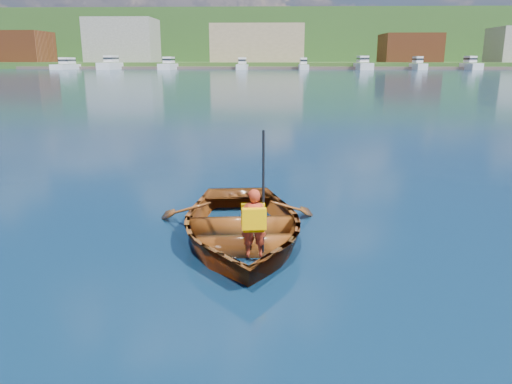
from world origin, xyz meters
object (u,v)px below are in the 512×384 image
Objects in this scene: rowboat at (241,225)px; dock at (275,68)px; child_paddler at (254,221)px; marina_yachts at (272,65)px.

dock is at bearing 89.66° from rowboat.
rowboat is 2.41× the size of child_paddler.
child_paddler is at bearing -90.25° from dock.
marina_yachts is at bearing -102.00° from dock.
child_paddler is 0.01× the size of marina_yachts.
marina_yachts is (-0.35, 143.56, 0.73)m from child_paddler.
rowboat is 147.35m from dock.
rowboat is 0.98m from child_paddler.
marina_yachts is (-0.99, -4.66, 0.95)m from dock.
dock reaches higher than rowboat.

